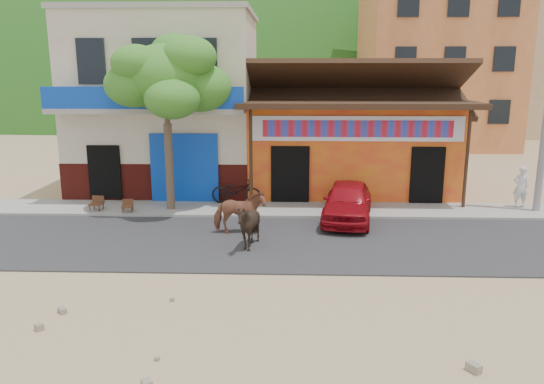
% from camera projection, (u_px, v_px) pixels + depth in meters
% --- Properties ---
extents(ground, '(120.00, 120.00, 0.00)m').
position_uv_depth(ground, '(306.00, 276.00, 12.96)').
color(ground, '#9E825B').
rests_on(ground, ground).
extents(road, '(60.00, 5.00, 0.04)m').
position_uv_depth(road, '(303.00, 242.00, 15.39)').
color(road, '#28282B').
rests_on(road, ground).
extents(sidewalk, '(60.00, 2.00, 0.12)m').
position_uv_depth(sidewalk, '(301.00, 210.00, 18.78)').
color(sidewalk, gray).
rests_on(sidewalk, ground).
extents(dance_club, '(8.00, 6.00, 3.60)m').
position_uv_depth(dance_club, '(347.00, 146.00, 22.22)').
color(dance_club, orange).
rests_on(dance_club, ground).
extents(cafe_building, '(7.00, 6.00, 7.00)m').
position_uv_depth(cafe_building, '(168.00, 104.00, 22.08)').
color(cafe_building, beige).
rests_on(cafe_building, ground).
extents(apartment_front, '(9.00, 9.00, 12.00)m').
position_uv_depth(apartment_front, '(434.00, 53.00, 34.67)').
color(apartment_front, '#CC723F').
rests_on(apartment_front, ground).
extents(apartment_rear, '(8.00, 8.00, 10.00)m').
position_uv_depth(apartment_rear, '(531.00, 68.00, 40.44)').
color(apartment_rear, tan).
rests_on(apartment_rear, ground).
extents(hillside, '(100.00, 40.00, 24.00)m').
position_uv_depth(hillside, '(294.00, 20.00, 78.40)').
color(hillside, '#194C14').
rests_on(hillside, ground).
extents(tree, '(3.00, 3.00, 6.00)m').
position_uv_depth(tree, '(167.00, 124.00, 18.05)').
color(tree, '#2D721E').
rests_on(tree, sidewalk).
extents(cow_tan, '(1.64, 0.93, 1.32)m').
position_uv_depth(cow_tan, '(240.00, 213.00, 16.02)').
color(cow_tan, '#92553A').
rests_on(cow_tan, road).
extents(cow_dark, '(1.58, 1.55, 1.31)m').
position_uv_depth(cow_dark, '(249.00, 226.00, 14.67)').
color(cow_dark, black).
rests_on(cow_dark, road).
extents(red_car, '(2.11, 4.00, 1.30)m').
position_uv_depth(red_car, '(348.00, 201.00, 17.42)').
color(red_car, '#9D0B15').
rests_on(red_car, road).
extents(scooter, '(1.92, 0.87, 0.97)m').
position_uv_depth(scooter, '(236.00, 191.00, 19.30)').
color(scooter, black).
rests_on(scooter, sidewalk).
extents(pedestrian, '(0.54, 0.36, 1.49)m').
position_uv_depth(pedestrian, '(521.00, 187.00, 18.80)').
color(pedestrian, silver).
rests_on(pedestrian, sidewalk).
extents(cafe_chair_left, '(0.42, 0.42, 0.79)m').
position_uv_depth(cafe_chair_left, '(127.00, 201.00, 18.20)').
color(cafe_chair_left, '#532D1B').
rests_on(cafe_chair_left, sidewalk).
extents(cafe_chair_right, '(0.45, 0.45, 0.91)m').
position_uv_depth(cafe_chair_right, '(96.00, 198.00, 18.40)').
color(cafe_chair_right, '#462317').
rests_on(cafe_chair_right, sidewalk).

